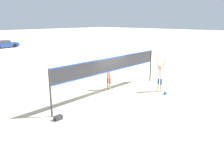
% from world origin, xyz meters
% --- Properties ---
extents(ground_plane, '(200.00, 200.00, 0.00)m').
position_xyz_m(ground_plane, '(0.00, 0.00, 0.00)').
color(ground_plane, beige).
extents(volleyball_net, '(9.07, 0.09, 2.48)m').
position_xyz_m(volleyball_net, '(0.00, 0.00, 1.88)').
color(volleyball_net, '#38383D').
rests_on(volleyball_net, ground_plane).
extents(player_spiker, '(0.28, 0.72, 2.28)m').
position_xyz_m(player_spiker, '(2.66, -1.93, 1.21)').
color(player_spiker, beige).
rests_on(player_spiker, ground_plane).
extents(player_blocker, '(0.28, 0.69, 2.06)m').
position_xyz_m(player_blocker, '(0.63, 0.89, 1.08)').
color(player_blocker, tan).
rests_on(player_blocker, ground_plane).
extents(volleyball, '(0.21, 0.21, 0.21)m').
position_xyz_m(volleyball, '(2.38, -2.55, 0.11)').
color(volleyball, blue).
rests_on(volleyball, ground_plane).
extents(gear_bag, '(0.40, 0.25, 0.21)m').
position_xyz_m(gear_bag, '(-4.49, -0.54, 0.11)').
color(gear_bag, '#2D2D33').
rests_on(gear_bag, ground_plane).
extents(parked_car_mid, '(4.91, 2.38, 1.30)m').
position_xyz_m(parked_car_mid, '(5.44, 30.57, 0.59)').
color(parked_car_mid, navy).
rests_on(parked_car_mid, ground_plane).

